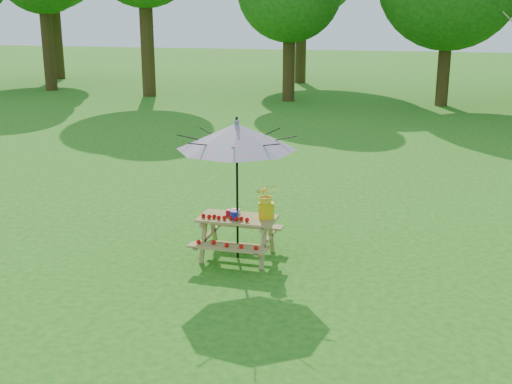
# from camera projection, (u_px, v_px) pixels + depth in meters

# --- Properties ---
(ground) EXTENTS (120.00, 120.00, 0.00)m
(ground) POSITION_uv_depth(u_px,v_px,m) (426.00, 337.00, 7.68)
(ground) COLOR #1C6513
(ground) RESTS_ON ground
(picnic_table) EXTENTS (1.20, 1.32, 0.67)m
(picnic_table) POSITION_uv_depth(u_px,v_px,m) (238.00, 238.00, 10.08)
(picnic_table) COLOR olive
(picnic_table) RESTS_ON ground
(patio_umbrella) EXTENTS (2.20, 2.20, 2.25)m
(patio_umbrella) POSITION_uv_depth(u_px,v_px,m) (237.00, 136.00, 9.65)
(patio_umbrella) COLOR black
(patio_umbrella) RESTS_ON ground
(produce_bins) EXTENTS (0.23, 0.41, 0.13)m
(produce_bins) POSITION_uv_depth(u_px,v_px,m) (234.00, 213.00, 10.00)
(produce_bins) COLOR #A80D23
(produce_bins) RESTS_ON picnic_table
(tomatoes_row) EXTENTS (0.77, 0.13, 0.07)m
(tomatoes_row) POSITION_uv_depth(u_px,v_px,m) (225.00, 218.00, 9.85)
(tomatoes_row) COLOR #C30906
(tomatoes_row) RESTS_ON picnic_table
(flower_bucket) EXTENTS (0.41, 0.39, 0.55)m
(flower_bucket) POSITION_uv_depth(u_px,v_px,m) (266.00, 200.00, 9.88)
(flower_bucket) COLOR #E3B50B
(flower_bucket) RESTS_ON picnic_table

